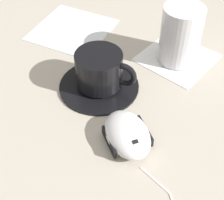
% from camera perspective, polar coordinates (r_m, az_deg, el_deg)
% --- Properties ---
extents(ground_plane, '(3.00, 3.00, 0.00)m').
position_cam_1_polar(ground_plane, '(0.67, 0.18, 4.87)').
color(ground_plane, '#B2A899').
extents(saucer, '(0.15, 0.15, 0.01)m').
position_cam_1_polar(saucer, '(0.63, -2.16, 2.47)').
color(saucer, black).
rests_on(saucer, ground).
extents(coffee_cup, '(0.08, 0.11, 0.06)m').
position_cam_1_polar(coffee_cup, '(0.61, -1.98, 5.12)').
color(coffee_cup, black).
rests_on(coffee_cup, saucer).
extents(computer_mouse, '(0.12, 0.12, 0.04)m').
position_cam_1_polar(computer_mouse, '(0.53, 2.57, -5.70)').
color(computer_mouse, silver).
rests_on(computer_mouse, ground).
extents(napkin_under_glass, '(0.17, 0.17, 0.00)m').
position_cam_1_polar(napkin_under_glass, '(0.71, 10.75, 6.96)').
color(napkin_under_glass, white).
rests_on(napkin_under_glass, ground).
extents(drinking_glass, '(0.08, 0.08, 0.11)m').
position_cam_1_polar(drinking_glass, '(0.67, 11.34, 10.63)').
color(drinking_glass, silver).
rests_on(drinking_glass, napkin_under_glass).
extents(napkin_spare, '(0.16, 0.16, 0.00)m').
position_cam_1_polar(napkin_spare, '(0.78, -6.66, 11.58)').
color(napkin_spare, white).
rests_on(napkin_spare, ground).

